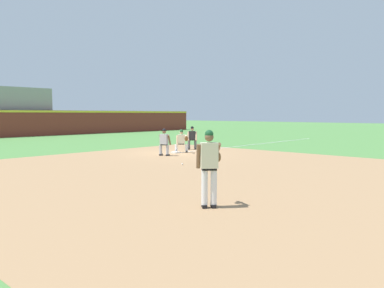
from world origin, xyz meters
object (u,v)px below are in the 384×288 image
(baserunner, at_px, (164,141))
(first_base_bag, at_px, (175,152))
(first_baseman, at_px, (182,140))
(baseball, at_px, (182,164))
(umpire, at_px, (192,137))
(pitcher, at_px, (210,164))

(baserunner, bearing_deg, first_base_bag, 20.02)
(first_baseman, bearing_deg, baseball, -135.79)
(first_base_bag, distance_m, baserunner, 1.61)
(first_baseman, height_order, umpire, umpire)
(pitcher, relative_size, first_baseman, 1.39)
(first_base_bag, relative_size, baseball, 5.14)
(pitcher, bearing_deg, first_baseman, 46.93)
(umpire, bearing_deg, first_base_bag, -160.68)
(first_base_bag, xyz_separation_m, baseball, (-3.27, -3.69, -0.01))
(first_base_bag, relative_size, umpire, 0.26)
(baseball, height_order, umpire, umpire)
(pitcher, relative_size, umpire, 1.27)
(baseball, bearing_deg, baserunner, 58.85)
(pitcher, relative_size, baserunner, 1.27)
(baseball, distance_m, baserunner, 3.82)
(baseball, distance_m, umpire, 7.20)
(first_base_bag, relative_size, pitcher, 0.20)
(baserunner, xyz_separation_m, umpire, (3.63, 1.29, 0.00))
(pitcher, height_order, umpire, pitcher)
(pitcher, bearing_deg, umpire, 43.99)
(first_base_bag, distance_m, baseball, 4.93)
(baseball, relative_size, baserunner, 0.05)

